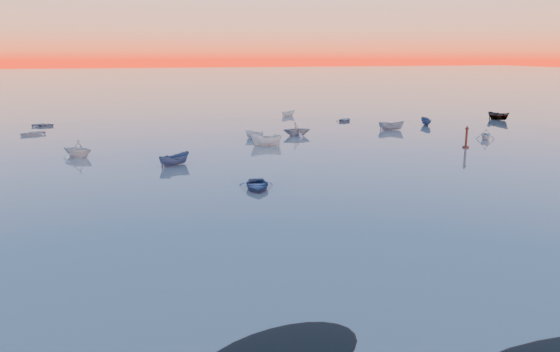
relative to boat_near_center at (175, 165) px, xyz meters
name	(u,v)px	position (x,y,z in m)	size (l,w,h in m)	color
ground	(203,108)	(10.67, 60.24, 0.00)	(600.00, 600.00, 0.00)	#6D635B
mud_lobes	(505,341)	(10.67, -40.76, 0.01)	(140.00, 6.00, 0.07)	black
moored_fleet	(247,142)	(10.67, 13.24, 0.00)	(124.00, 58.00, 1.20)	silver
boat_near_center	(175,165)	(0.00, 0.00, 0.00)	(3.79, 1.60, 1.31)	#38486B
channel_marker	(466,139)	(36.75, 1.54, 1.16)	(0.82, 0.82, 2.93)	#4A1A0F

